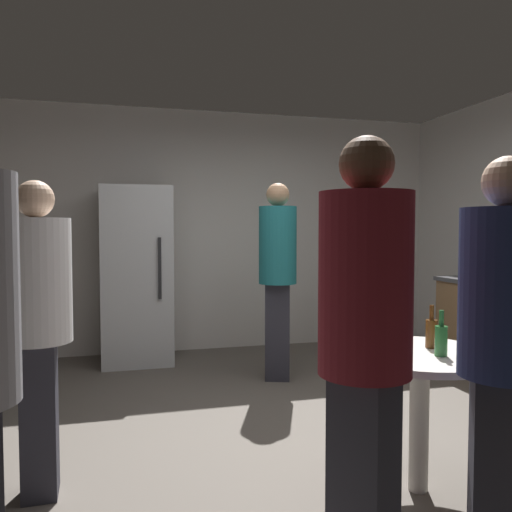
{
  "coord_description": "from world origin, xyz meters",
  "views": [
    {
      "loc": [
        -1.12,
        -3.28,
        1.37
      ],
      "look_at": [
        -0.04,
        0.73,
        1.16
      ],
      "focal_mm": 36.72,
      "sensor_mm": 36.0,
      "label": 1
    }
  ],
  "objects_px": {
    "person_in_white_shirt": "(37,314)",
    "person_in_teal_shirt": "(278,265)",
    "foreground_table": "(420,372)",
    "person_in_maroon_shirt": "(365,331)",
    "wine_bottle_on_counter": "(512,269)",
    "beer_bottle_on_counter": "(479,270)",
    "beer_bottle_brown": "(431,332)",
    "beer_bottle_amber": "(378,329)",
    "person_in_navy_shirt": "(505,337)",
    "kettle": "(497,273)",
    "refrigerator": "(136,275)",
    "beer_bottle_green": "(441,339)",
    "plastic_cup_blue": "(378,340)"
  },
  "relations": [
    {
      "from": "person_in_white_shirt",
      "to": "person_in_teal_shirt",
      "type": "bearing_deg",
      "value": 40.98
    },
    {
      "from": "foreground_table",
      "to": "person_in_maroon_shirt",
      "type": "distance_m",
      "value": 0.99
    },
    {
      "from": "wine_bottle_on_counter",
      "to": "beer_bottle_on_counter",
      "type": "bearing_deg",
      "value": 91.2
    },
    {
      "from": "beer_bottle_brown",
      "to": "person_in_teal_shirt",
      "type": "relative_size",
      "value": 0.13
    },
    {
      "from": "beer_bottle_on_counter",
      "to": "person_in_white_shirt",
      "type": "bearing_deg",
      "value": -159.3
    },
    {
      "from": "beer_bottle_amber",
      "to": "person_in_navy_shirt",
      "type": "distance_m",
      "value": 0.95
    },
    {
      "from": "kettle",
      "to": "wine_bottle_on_counter",
      "type": "xyz_separation_m",
      "value": [
        -0.0,
        -0.18,
        0.05
      ]
    },
    {
      "from": "person_in_navy_shirt",
      "to": "person_in_teal_shirt",
      "type": "relative_size",
      "value": 0.92
    },
    {
      "from": "person_in_teal_shirt",
      "to": "beer_bottle_brown",
      "type": "bearing_deg",
      "value": 24.84
    },
    {
      "from": "beer_bottle_on_counter",
      "to": "person_in_white_shirt",
      "type": "relative_size",
      "value": 0.14
    },
    {
      "from": "beer_bottle_on_counter",
      "to": "refrigerator",
      "type": "bearing_deg",
      "value": 158.48
    },
    {
      "from": "foreground_table",
      "to": "beer_bottle_amber",
      "type": "height_order",
      "value": "beer_bottle_amber"
    },
    {
      "from": "person_in_navy_shirt",
      "to": "beer_bottle_brown",
      "type": "bearing_deg",
      "value": 15.66
    },
    {
      "from": "beer_bottle_green",
      "to": "person_in_navy_shirt",
      "type": "height_order",
      "value": "person_in_navy_shirt"
    },
    {
      "from": "wine_bottle_on_counter",
      "to": "person_in_maroon_shirt",
      "type": "relative_size",
      "value": 0.18
    },
    {
      "from": "refrigerator",
      "to": "kettle",
      "type": "height_order",
      "value": "refrigerator"
    },
    {
      "from": "beer_bottle_amber",
      "to": "person_in_white_shirt",
      "type": "height_order",
      "value": "person_in_white_shirt"
    },
    {
      "from": "beer_bottle_amber",
      "to": "person_in_navy_shirt",
      "type": "height_order",
      "value": "person_in_navy_shirt"
    },
    {
      "from": "beer_bottle_brown",
      "to": "person_in_maroon_shirt",
      "type": "height_order",
      "value": "person_in_maroon_shirt"
    },
    {
      "from": "kettle",
      "to": "beer_bottle_green",
      "type": "bearing_deg",
      "value": -135.59
    },
    {
      "from": "kettle",
      "to": "foreground_table",
      "type": "relative_size",
      "value": 0.3
    },
    {
      "from": "kettle",
      "to": "person_in_white_shirt",
      "type": "relative_size",
      "value": 0.15
    },
    {
      "from": "kettle",
      "to": "foreground_table",
      "type": "xyz_separation_m",
      "value": [
        -1.84,
        -1.64,
        -0.34
      ]
    },
    {
      "from": "wine_bottle_on_counter",
      "to": "person_in_white_shirt",
      "type": "xyz_separation_m",
      "value": [
        -3.74,
        -1.0,
        -0.08
      ]
    },
    {
      "from": "plastic_cup_blue",
      "to": "person_in_white_shirt",
      "type": "distance_m",
      "value": 1.75
    },
    {
      "from": "beer_bottle_brown",
      "to": "beer_bottle_amber",
      "type": "bearing_deg",
      "value": 145.15
    },
    {
      "from": "beer_bottle_on_counter",
      "to": "person_in_white_shirt",
      "type": "height_order",
      "value": "person_in_white_shirt"
    },
    {
      "from": "beer_bottle_brown",
      "to": "beer_bottle_green",
      "type": "relative_size",
      "value": 1.0
    },
    {
      "from": "person_in_teal_shirt",
      "to": "person_in_white_shirt",
      "type": "height_order",
      "value": "person_in_teal_shirt"
    },
    {
      "from": "wine_bottle_on_counter",
      "to": "beer_bottle_green",
      "type": "distance_m",
      "value": 2.39
    },
    {
      "from": "beer_bottle_brown",
      "to": "kettle",
      "type": "bearing_deg",
      "value": 42.42
    },
    {
      "from": "beer_bottle_green",
      "to": "person_in_teal_shirt",
      "type": "height_order",
      "value": "person_in_teal_shirt"
    },
    {
      "from": "foreground_table",
      "to": "person_in_navy_shirt",
      "type": "distance_m",
      "value": 0.79
    },
    {
      "from": "refrigerator",
      "to": "person_in_white_shirt",
      "type": "xyz_separation_m",
      "value": [
        -0.59,
        -2.65,
        0.04
      ]
    },
    {
      "from": "wine_bottle_on_counter",
      "to": "person_in_maroon_shirt",
      "type": "height_order",
      "value": "person_in_maroon_shirt"
    },
    {
      "from": "person_in_teal_shirt",
      "to": "foreground_table",
      "type": "bearing_deg",
      "value": 21.82
    },
    {
      "from": "beer_bottle_amber",
      "to": "person_in_navy_shirt",
      "type": "relative_size",
      "value": 0.14
    },
    {
      "from": "beer_bottle_green",
      "to": "person_in_maroon_shirt",
      "type": "relative_size",
      "value": 0.14
    },
    {
      "from": "plastic_cup_blue",
      "to": "person_in_maroon_shirt",
      "type": "height_order",
      "value": "person_in_maroon_shirt"
    },
    {
      "from": "foreground_table",
      "to": "person_in_teal_shirt",
      "type": "bearing_deg",
      "value": 92.85
    },
    {
      "from": "refrigerator",
      "to": "person_in_teal_shirt",
      "type": "relative_size",
      "value": 1.01
    },
    {
      "from": "person_in_maroon_shirt",
      "to": "beer_bottle_amber",
      "type": "bearing_deg",
      "value": 28.36
    },
    {
      "from": "foreground_table",
      "to": "beer_bottle_green",
      "type": "xyz_separation_m",
      "value": [
        0.05,
        -0.11,
        0.19
      ]
    },
    {
      "from": "refrigerator",
      "to": "foreground_table",
      "type": "xyz_separation_m",
      "value": [
        1.31,
        -3.11,
        -0.27
      ]
    },
    {
      "from": "person_in_white_shirt",
      "to": "beer_bottle_on_counter",
      "type": "bearing_deg",
      "value": 18.92
    },
    {
      "from": "person_in_maroon_shirt",
      "to": "person_in_navy_shirt",
      "type": "distance_m",
      "value": 0.55
    },
    {
      "from": "beer_bottle_amber",
      "to": "beer_bottle_on_counter",
      "type": "bearing_deg",
      "value": 40.2
    },
    {
      "from": "beer_bottle_brown",
      "to": "person_in_maroon_shirt",
      "type": "xyz_separation_m",
      "value": [
        -0.75,
        -0.71,
        0.18
      ]
    },
    {
      "from": "plastic_cup_blue",
      "to": "person_in_maroon_shirt",
      "type": "relative_size",
      "value": 0.06
    },
    {
      "from": "plastic_cup_blue",
      "to": "person_in_maroon_shirt",
      "type": "xyz_separation_m",
      "value": [
        -0.44,
        -0.73,
        0.21
      ]
    }
  ]
}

